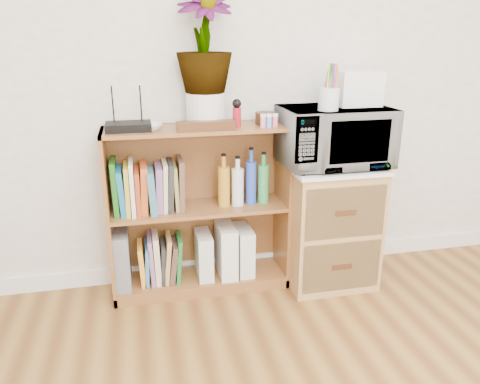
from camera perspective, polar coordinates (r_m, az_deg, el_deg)
name	(u,v)px	position (r m, az deg, el deg)	size (l,w,h in m)	color
skirting_board	(253,261)	(3.00, 1.55, -8.41)	(4.00, 0.02, 0.10)	white
bookshelf	(199,211)	(2.65, -5.00, -2.27)	(1.00, 0.30, 0.95)	brown
wicker_unit	(328,225)	(2.81, 10.63, -3.96)	(0.50, 0.45, 0.70)	#9E7542
microwave	(334,137)	(2.65, 11.40, 6.63)	(0.58, 0.39, 0.32)	silver
pen_cup	(329,99)	(2.50, 10.75, 11.07)	(0.11, 0.11, 0.12)	silver
small_appliance	(356,88)	(2.71, 13.96, 12.19)	(0.24, 0.20, 0.19)	white
router	(128,127)	(2.47, -13.44, 7.77)	(0.23, 0.16, 0.04)	black
white_bowl	(150,127)	(2.46, -10.97, 7.78)	(0.13, 0.13, 0.03)	white
plant_pot	(206,110)	(2.53, -4.21, 9.99)	(0.21, 0.21, 0.18)	silver
potted_plant	(204,42)	(2.50, -4.41, 17.79)	(0.29, 0.29, 0.51)	#327F36
trinket_box	(206,126)	(2.42, -4.16, 8.06)	(0.30, 0.07, 0.05)	#3B2010
kokeshi_doll	(237,117)	(2.50, -0.39, 9.10)	(0.04, 0.04, 0.10)	maroon
wooden_bowl	(265,118)	(2.59, 3.10, 8.99)	(0.11, 0.11, 0.06)	#36220E
paint_jars	(269,122)	(2.50, 3.56, 8.57)	(0.12, 0.04, 0.06)	pink
file_box	(121,257)	(2.73, -14.30, -7.74)	(0.10, 0.26, 0.32)	slate
magazine_holder_left	(204,255)	(2.75, -4.43, -7.62)	(0.08, 0.21, 0.27)	silver
magazine_holder_mid	(226,249)	(2.76, -1.72, -7.01)	(0.10, 0.24, 0.31)	white
magazine_holder_right	(244,250)	(2.78, 0.44, -7.05)	(0.09, 0.22, 0.28)	silver
cookbooks	(148,188)	(2.58, -11.14, 0.53)	(0.38, 0.20, 0.29)	#1F661B
liquor_bottles	(243,179)	(2.63, 0.35, 1.60)	(0.29, 0.07, 0.31)	#BD8723
lower_books	(160,259)	(2.74, -9.74, -8.10)	(0.25, 0.19, 0.28)	#F8A02B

